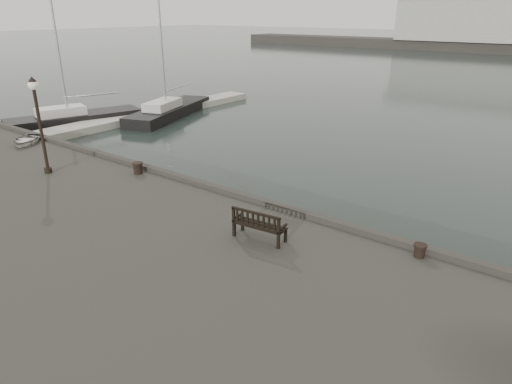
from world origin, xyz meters
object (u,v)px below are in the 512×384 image
bench (259,230)px  dinghy (26,139)px  bollard_right (420,251)px  yacht_c (170,113)px  yacht_a (76,122)px  lamp_post (38,113)px  bollard_left (138,168)px

bench → dinghy: bench is taller
bollard_right → dinghy: 19.14m
dinghy → bench: bearing=-45.5°
bench → yacht_c: bearing=137.2°
bench → yacht_a: yacht_a is taller
bollard_right → yacht_c: yacht_c is taller
yacht_a → bench: bearing=-3.2°
yacht_a → yacht_c: (3.23, 6.07, 0.00)m
lamp_post → yacht_c: bearing=122.0°
bench → yacht_a: size_ratio=0.13×
bench → yacht_a: bearing=153.3°
bollard_right → bollard_left: bearing=-179.1°
bollard_right → lamp_post: size_ratio=0.10×
bench → dinghy: (-15.15, 1.11, -0.06)m
dinghy → yacht_a: 10.89m
dinghy → bollard_left: bearing=-37.9°
bench → bollard_right: bench is taller
bench → bollard_left: bearing=161.4°
lamp_post → yacht_c: (-9.47, 15.16, -3.75)m
lamp_post → dinghy: 5.63m
bench → bollard_left: bench is taller
lamp_post → yacht_c: yacht_c is taller
bollard_left → bollard_right: size_ratio=1.25×
bollard_left → lamp_post: size_ratio=0.12×
dinghy → yacht_a: size_ratio=0.17×
yacht_a → yacht_c: yacht_c is taller
bollard_left → dinghy: bollard_left is taller
dinghy → yacht_c: size_ratio=0.16×
bench → lamp_post: lamp_post is taller
bollard_right → dinghy: bearing=-178.0°
bench → lamp_post: bearing=176.8°
bollard_left → yacht_a: size_ratio=0.04×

